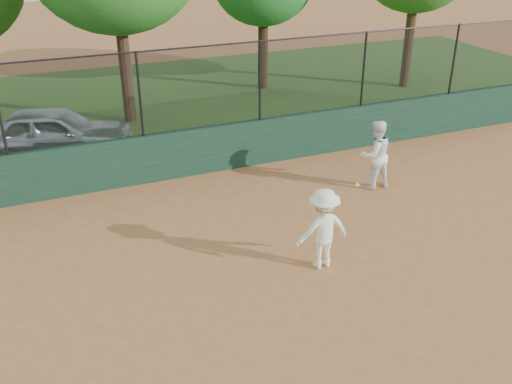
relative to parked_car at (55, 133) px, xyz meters
name	(u,v)px	position (x,y,z in m)	size (l,w,h in m)	color
ground	(263,322)	(2.35, -8.46, -0.69)	(80.00, 80.00, 0.00)	#AA6537
back_wall	(166,156)	(2.35, -2.46, -0.09)	(26.00, 0.20, 1.20)	#193926
grass_strip	(122,109)	(2.35, 3.54, -0.69)	(36.00, 12.00, 0.01)	#274716
parked_car	(55,133)	(0.00, 0.00, 0.00)	(1.63, 4.05, 1.38)	#B6BCC1
player_second	(375,155)	(6.79, -4.84, 0.15)	(0.81, 0.63, 1.67)	white
player_main	(323,229)	(4.01, -7.36, 0.10)	(1.03, 0.63, 1.76)	#ECEECA
fence_assembly	(160,91)	(2.33, -2.46, 1.54)	(26.00, 0.06, 2.00)	black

